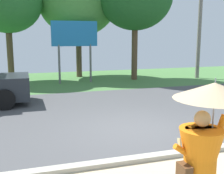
% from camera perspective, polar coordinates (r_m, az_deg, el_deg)
% --- Properties ---
extents(ground_plane, '(40.00, 22.00, 0.20)m').
position_cam_1_polar(ground_plane, '(11.09, -1.13, -4.05)').
color(ground_plane, '#4C4C4F').
extents(monk_pedestrian, '(1.13, 1.10, 2.13)m').
position_cam_1_polar(monk_pedestrian, '(4.17, 17.79, -11.86)').
color(monk_pedestrian, orange).
rests_on(monk_pedestrian, ground_plane).
extents(utility_pole, '(1.80, 0.24, 6.53)m').
position_cam_1_polar(utility_pole, '(19.06, 17.10, 12.02)').
color(utility_pole, gray).
rests_on(utility_pole, ground_plane).
extents(roadside_billboard, '(2.60, 0.12, 3.50)m').
position_cam_1_polar(roadside_billboard, '(16.42, -7.47, 9.64)').
color(roadside_billboard, slate).
rests_on(roadside_billboard, ground_plane).
extents(tree_center_back, '(5.04, 5.04, 7.20)m').
position_cam_1_polar(tree_center_back, '(19.09, -6.84, 16.80)').
color(tree_center_back, brown).
rests_on(tree_center_back, ground_plane).
extents(tree_right_mid, '(4.00, 4.00, 6.46)m').
position_cam_1_polar(tree_right_mid, '(18.08, -20.24, 15.75)').
color(tree_right_mid, brown).
rests_on(tree_right_mid, ground_plane).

